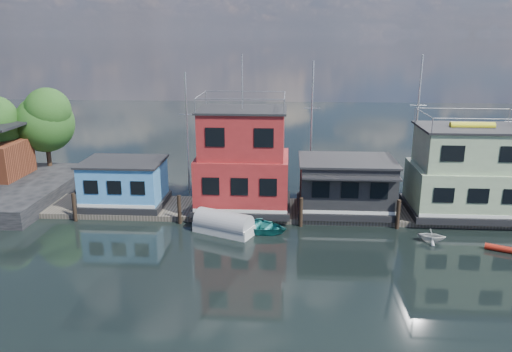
# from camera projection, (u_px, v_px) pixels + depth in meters

# --- Properties ---
(ground) EXTENTS (160.00, 160.00, 0.00)m
(ground) POSITION_uv_depth(u_px,v_px,m) (376.00, 289.00, 27.66)
(ground) COLOR black
(ground) RESTS_ON ground
(dock) EXTENTS (48.00, 5.00, 0.40)m
(dock) POSITION_uv_depth(u_px,v_px,m) (351.00, 212.00, 39.12)
(dock) COLOR #595147
(dock) RESTS_ON ground
(houseboat_blue) EXTENTS (6.40, 4.90, 3.66)m
(houseboat_blue) POSITION_uv_depth(u_px,v_px,m) (124.00, 183.00, 39.69)
(houseboat_blue) COLOR black
(houseboat_blue) RESTS_ON dock
(houseboat_red) EXTENTS (7.40, 5.90, 11.86)m
(houseboat_red) POSITION_uv_depth(u_px,v_px,m) (243.00, 162.00, 38.58)
(houseboat_red) COLOR black
(houseboat_red) RESTS_ON dock
(houseboat_dark) EXTENTS (7.40, 6.10, 4.06)m
(houseboat_dark) POSITION_uv_depth(u_px,v_px,m) (346.00, 185.00, 38.52)
(houseboat_dark) COLOR black
(houseboat_dark) RESTS_ON dock
(houseboat_green) EXTENTS (8.40, 5.90, 7.03)m
(houseboat_green) POSITION_uv_depth(u_px,v_px,m) (467.00, 173.00, 37.67)
(houseboat_green) COLOR black
(houseboat_green) RESTS_ON dock
(pilings) EXTENTS (42.28, 0.28, 2.20)m
(pilings) POSITION_uv_depth(u_px,v_px,m) (351.00, 213.00, 36.21)
(pilings) COLOR #2D2116
(pilings) RESTS_ON ground
(background_masts) EXTENTS (36.40, 0.16, 12.00)m
(background_masts) POSITION_uv_depth(u_px,v_px,m) (401.00, 131.00, 43.11)
(background_masts) COLOR silver
(background_masts) RESTS_ON ground
(red_kayak) EXTENTS (2.74, 1.53, 0.41)m
(red_kayak) POSITION_uv_depth(u_px,v_px,m) (508.00, 250.00, 32.23)
(red_kayak) COLOR #B12112
(red_kayak) RESTS_ON ground
(dinghy_teal) EXTENTS (4.98, 4.26, 0.87)m
(dinghy_teal) POSITION_uv_depth(u_px,v_px,m) (259.00, 226.00, 35.64)
(dinghy_teal) COLOR teal
(dinghy_teal) RESTS_ON ground
(dinghy_white) EXTENTS (2.18, 1.99, 0.97)m
(dinghy_white) POSITION_uv_depth(u_px,v_px,m) (432.00, 235.00, 33.83)
(dinghy_white) COLOR silver
(dinghy_white) RESTS_ON ground
(tarp_runabout) EXTENTS (4.57, 3.22, 1.73)m
(tarp_runabout) POSITION_uv_depth(u_px,v_px,m) (224.00, 225.00, 35.32)
(tarp_runabout) COLOR silver
(tarp_runabout) RESTS_ON ground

